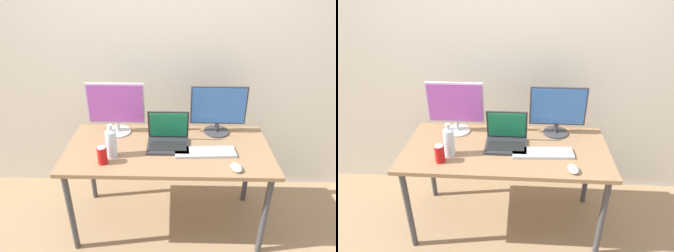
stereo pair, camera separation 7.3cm
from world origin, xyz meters
TOP-DOWN VIEW (x-y plane):
  - ground_plane at (0.00, 0.00)m, footprint 16.00×16.00m
  - wall_back at (0.00, 0.59)m, footprint 7.00×0.08m
  - work_desk at (0.00, 0.00)m, footprint 1.50×0.70m
  - monitor_left at (-0.41, 0.22)m, footprint 0.45×0.21m
  - monitor_center at (0.38, 0.24)m, footprint 0.43×0.20m
  - laptop_silver at (-0.00, 0.04)m, footprint 0.31×0.24m
  - keyboard_main at (0.27, -0.07)m, footprint 0.44×0.16m
  - mouse_by_keyboard at (0.46, -0.26)m, footprint 0.09×0.12m
  - water_bottle at (-0.39, -0.12)m, footprint 0.07×0.07m
  - soda_can_near_keyboard at (-0.44, -0.21)m, footprint 0.07×0.07m

SIDE VIEW (x-z plane):
  - ground_plane at x=0.00m, z-range 0.00..0.00m
  - work_desk at x=0.00m, z-range 0.30..1.04m
  - keyboard_main at x=0.27m, z-range 0.74..0.76m
  - mouse_by_keyboard at x=0.46m, z-range 0.74..0.78m
  - laptop_silver at x=0.00m, z-range 0.67..0.93m
  - soda_can_near_keyboard at x=-0.44m, z-range 0.74..0.87m
  - water_bottle at x=-0.39m, z-range 0.73..0.98m
  - monitor_center at x=0.38m, z-range 0.75..1.14m
  - monitor_left at x=-0.41m, z-range 0.75..1.17m
  - wall_back at x=0.00m, z-range 0.00..2.60m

